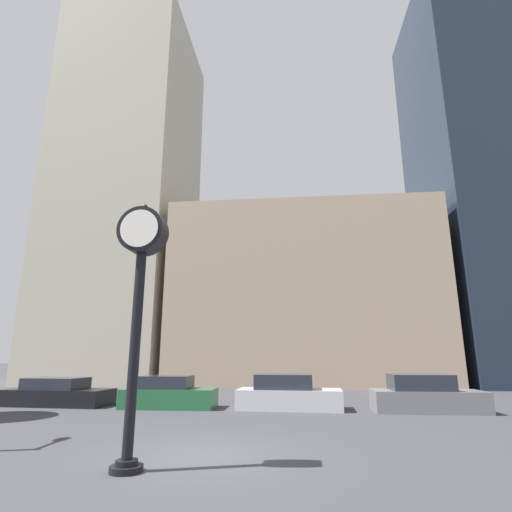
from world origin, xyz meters
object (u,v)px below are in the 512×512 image
object	(u,v)px
car_silver	(288,394)
car_grey	(426,396)
street_clock	(140,278)
car_black	(59,394)
car_green	(169,394)

from	to	relation	value
car_silver	car_grey	size ratio (longest dim) A/B	1.02
street_clock	car_black	world-z (taller)	street_clock
car_green	car_grey	bearing A→B (deg)	-1.66
car_silver	street_clock	bearing A→B (deg)	-104.32
car_green	car_silver	world-z (taller)	car_silver
car_green	car_grey	world-z (taller)	car_grey
car_black	car_green	bearing A→B (deg)	0.02
street_clock	car_black	xyz separation A→B (m)	(-7.36, 9.70, -3.26)
street_clock	car_grey	size ratio (longest dim) A/B	1.27
street_clock	car_grey	distance (m)	12.83
street_clock	car_green	distance (m)	10.18
car_silver	car_green	bearing A→B (deg)	-176.44
car_silver	car_black	bearing A→B (deg)	-178.64
car_green	street_clock	bearing A→B (deg)	-77.47
car_grey	car_black	bearing A→B (deg)	178.01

